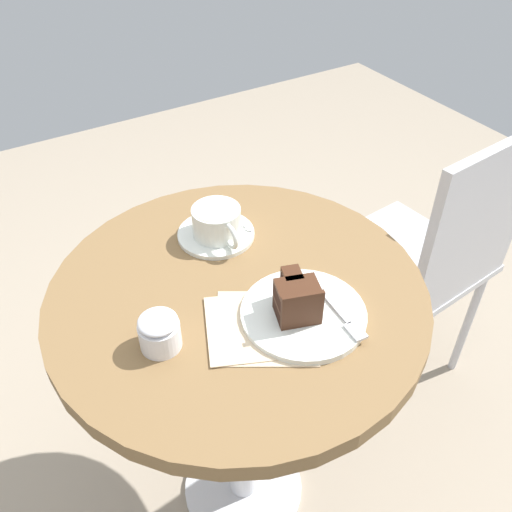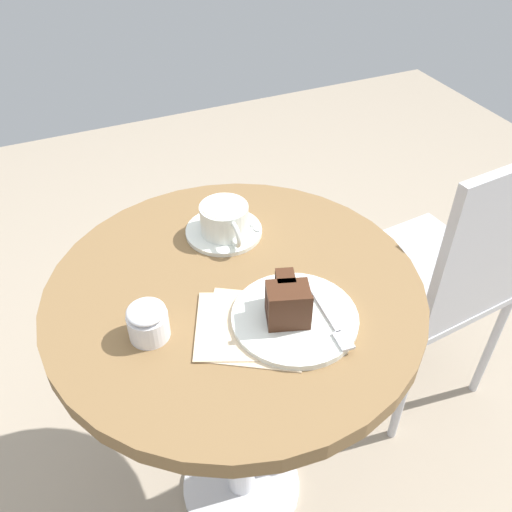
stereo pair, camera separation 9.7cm
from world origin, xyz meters
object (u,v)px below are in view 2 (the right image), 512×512
Objects in this scene: napkin at (249,326)px; cake_plate at (295,318)px; teaspoon at (248,223)px; cafe_chair at (454,269)px; coffee_cup at (225,219)px; sugar_pot at (148,322)px; saucer at (224,231)px; fork at (333,323)px; cake_slice at (288,302)px.

cake_plate is at bearing 77.34° from napkin.
cafe_chair is at bearing 56.55° from teaspoon.
teaspoon is (-0.01, 0.05, -0.03)m from coffee_cup.
napkin is (-0.02, -0.08, -0.00)m from cake_plate.
cake_plate is 3.20× the size of sugar_pot.
teaspoon is at bearing 173.73° from cake_plate.
teaspoon is 1.41× the size of sugar_pot.
saucer is at bearing -175.34° from cake_plate.
sugar_pot is (-0.11, -0.28, 0.02)m from fork.
sugar_pot reaches higher than teaspoon.
cafe_chair is at bearing 118.20° from fork.
cafe_chair is at bearing 104.53° from napkin.
cake_plate is at bearing 74.05° from sugar_pot.
cafe_chair is at bearing 81.44° from coffee_cup.
coffee_cup is at bearing -14.10° from cafe_chair.
fork is at bearing 68.75° from sugar_pot.
sugar_pot is (-0.06, -0.22, -0.01)m from cake_slice.
cafe_chair reaches higher than fork.
cake_slice is 0.41× the size of napkin.
napkin is at bearing 72.48° from sugar_pot.
cake_plate is at bearing 75.40° from cake_slice.
coffee_cup reaches higher than sugar_pot.
cafe_chair is 12.92× the size of sugar_pot.
fork is (0.04, 0.05, 0.01)m from cake_plate.
sugar_pot reaches higher than saucer.
sugar_pot is at bearing -106.03° from cake_slice.
cafe_chair is (-0.18, 0.55, -0.23)m from cake_plate.
teaspoon reaches higher than cake_plate.
sugar_pot is at bearing -75.30° from teaspoon.
cafe_chair is 0.82m from sugar_pot.
cake_slice is 0.08m from fork.
cafe_chair reaches higher than cake_slice.
cafe_chair reaches higher than teaspoon.
fork is 0.30m from sugar_pot.
cafe_chair reaches higher than coffee_cup.
teaspoon is at bearing 88.53° from saucer.
teaspoon is 0.11× the size of cafe_chair.
cake_plate is (0.26, 0.02, -0.03)m from coffee_cup.
sugar_pot is (-0.07, -0.23, 0.03)m from cake_plate.
cafe_chair is (-0.22, 0.50, -0.24)m from fork.
saucer is 0.27m from cake_plate.
napkin is 0.27× the size of cafe_chair.
cake_plate is at bearing -127.22° from fork.
teaspoon reaches higher than napkin.
fork is at bearing 12.73° from coffee_cup.
saucer is at bearing -14.79° from cafe_chair.
fork is (0.05, 0.06, -0.03)m from cake_slice.
saucer is at bearing -178.09° from cake_slice.
coffee_cup is (0.01, 0.00, 0.04)m from saucer.
napkin is (0.25, -0.10, -0.01)m from teaspoon.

